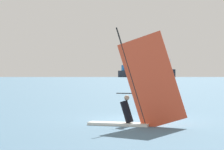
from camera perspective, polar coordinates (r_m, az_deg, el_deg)
The scene contains 3 objects.
ground_plane at distance 20.08m, azimuth 4.00°, elevation -6.05°, with size 4000.00×4000.00×0.00m, color #476B84.
windsurfer at distance 17.25m, azimuth 3.46°, elevation -3.20°, with size 4.15×1.02×4.27m.
cargo_ship at distance 734.23m, azimuth 4.35°, elevation 0.40°, with size 150.45×149.39×35.35m.
Camera 1 is at (7.41, -18.54, 2.06)m, focal length 66.96 mm.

